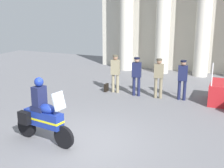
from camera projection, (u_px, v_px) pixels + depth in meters
ground_plane at (82, 141)px, 8.62m from camera, size 28.00×28.00×0.00m
colonnade_backdrop at (185, 9)px, 16.69m from camera, size 10.59×1.67×6.86m
officer_in_row_0 at (115, 71)px, 13.28m from camera, size 0.41×0.27×1.70m
officer_in_row_1 at (137, 73)px, 12.77m from camera, size 0.41×0.27×1.68m
officer_in_row_2 at (159, 75)px, 12.43m from camera, size 0.41×0.27×1.69m
officer_in_row_3 at (183, 77)px, 12.20m from camera, size 0.41×0.27×1.67m
motorcycle_with_rider at (42, 115)px, 8.43m from camera, size 2.08×0.76×1.90m
briefcase_on_ground at (106, 88)px, 13.62m from camera, size 0.10×0.32×0.36m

